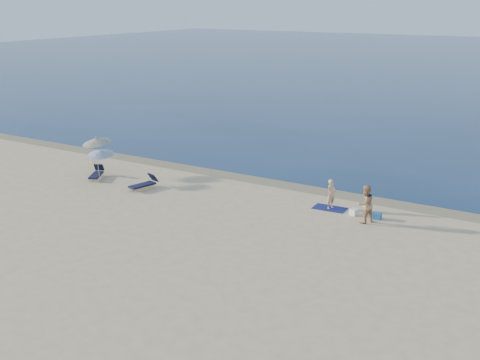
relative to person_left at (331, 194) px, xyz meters
name	(u,v)px	position (x,y,z in m)	size (l,w,h in m)	color
ground	(24,330)	(-4.04, -16.85, -0.80)	(160.00, 160.00, 0.00)	#D5B78E
wet_sand_strip	(285,185)	(-4.04, 2.55, -0.80)	(240.00, 1.60, 0.00)	#847254
person_left	(331,194)	(0.00, 0.00, 0.00)	(0.58, 0.38, 1.60)	#DFA47D
person_right	(365,204)	(2.27, -1.10, 0.18)	(0.95, 0.74, 1.96)	tan
beach_towel	(330,208)	(-0.03, -0.04, -0.79)	(1.75, 0.97, 0.03)	#101552
white_bag	(354,212)	(1.43, -0.33, -0.64)	(0.38, 0.33, 0.33)	white
blue_cooler	(377,216)	(2.62, -0.27, -0.63)	(0.48, 0.34, 0.34)	#1C569A
umbrella_near	(101,152)	(-14.07, -2.50, 0.99)	(2.13, 2.15, 2.10)	silver
umbrella_far	(96,140)	(-15.64, -1.24, 1.30)	(2.27, 2.30, 2.46)	silver
lounger_left	(97,174)	(-14.77, -2.27, -0.52)	(1.32, 1.79, 0.76)	#121733
lounger_right	(144,184)	(-10.82, -2.42, -0.51)	(1.01, 1.91, 0.80)	black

